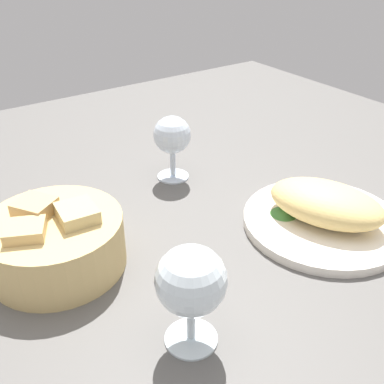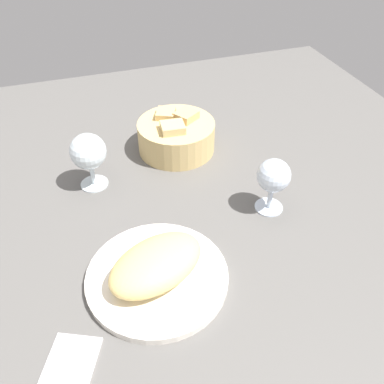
{
  "view_description": "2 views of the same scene",
  "coord_description": "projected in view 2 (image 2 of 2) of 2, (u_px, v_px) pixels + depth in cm",
  "views": [
    {
      "loc": [
        -44.58,
        34.13,
        40.04
      ],
      "look_at": [
        5.36,
        -0.48,
        3.73
      ],
      "focal_mm": 42.25,
      "sensor_mm": 36.0,
      "label": 1
    },
    {
      "loc": [
        -17.06,
        -57.77,
        56.95
      ],
      "look_at": [
        1.59,
        -0.68,
        5.39
      ],
      "focal_mm": 38.33,
      "sensor_mm": 36.0,
      "label": 2
    }
  ],
  "objects": [
    {
      "name": "wine_glass_far",
      "position": [
        88.0,
        153.0,
        0.84
      ],
      "size": [
        7.57,
        7.57,
        12.51
      ],
      "color": "silver",
      "rests_on": "ground_plane"
    },
    {
      "name": "plate",
      "position": [
        157.0,
        277.0,
        0.7
      ],
      "size": [
        24.18,
        24.18,
        1.4
      ],
      "primitive_type": "cylinder",
      "color": "white",
      "rests_on": "ground_plane"
    },
    {
      "name": "bread_basket",
      "position": [
        176.0,
        135.0,
        0.97
      ],
      "size": [
        18.18,
        18.18,
        9.07
      ],
      "color": "#D5B572",
      "rests_on": "ground_plane"
    },
    {
      "name": "wine_glass_near",
      "position": [
        273.0,
        178.0,
        0.79
      ],
      "size": [
        6.61,
        6.61,
        11.69
      ],
      "color": "silver",
      "rests_on": "ground_plane"
    },
    {
      "name": "folded_napkin",
      "position": [
        68.0,
        371.0,
        0.58
      ],
      "size": [
        10.97,
        12.92,
        0.8
      ],
      "primitive_type": "cube",
      "rotation": [
        0.0,
        0.0,
        1.14
      ],
      "color": "white",
      "rests_on": "ground_plane"
    },
    {
      "name": "omelette",
      "position": [
        156.0,
        264.0,
        0.67
      ],
      "size": [
        19.99,
        16.46,
        5.4
      ],
      "primitive_type": "ellipsoid",
      "rotation": [
        0.0,
        0.0,
        0.39
      ],
      "color": "#EECA76",
      "rests_on": "plate"
    },
    {
      "name": "ground_plane",
      "position": [
        184.0,
        215.0,
        0.83
      ],
      "size": [
        140.0,
        140.0,
        2.0
      ],
      "primitive_type": "cube",
      "color": "#595754"
    },
    {
      "name": "lettuce_garnish",
      "position": [
        174.0,
        248.0,
        0.73
      ],
      "size": [
        4.2,
        4.2,
        1.3
      ],
      "primitive_type": "cone",
      "color": "#408039",
      "rests_on": "plate"
    }
  ]
}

